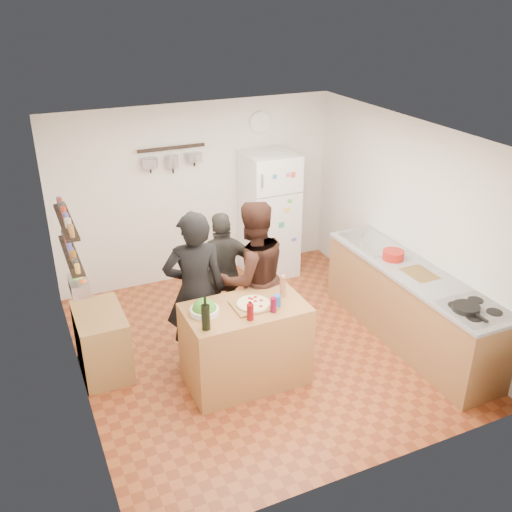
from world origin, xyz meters
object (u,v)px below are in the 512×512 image
red_bowl (393,255)px  side_table (102,342)px  pepper_mill (283,287)px  prep_island (246,344)px  counter_run (410,306)px  person_left (195,291)px  wine_bottle (206,317)px  salad_bowl (205,311)px  salt_canister (277,301)px  wall_clock (260,122)px  fridge (269,215)px  person_back (224,274)px  skillet (466,308)px  person_center (252,278)px

red_bowl → side_table: 3.48m
pepper_mill → side_table: size_ratio=0.25×
prep_island → pepper_mill: pepper_mill is taller
counter_run → person_left: bearing=167.0°
wine_bottle → pepper_mill: (0.95, 0.27, -0.03)m
salad_bowl → salt_canister: size_ratio=2.32×
salt_canister → wall_clock: (1.04, 2.69, 1.18)m
red_bowl → wall_clock: wall_clock is taller
side_table → fridge: bearing=28.2°
counter_run → wall_clock: 3.22m
salad_bowl → fridge: (1.76, 2.19, -0.04)m
pepper_mill → person_back: 1.04m
pepper_mill → wine_bottle: bearing=-164.1°
skillet → fridge: fridge is taller
counter_run → red_bowl: red_bowl is taller
side_table → person_center: bearing=-8.2°
side_table → salt_canister: bearing=-29.1°
prep_island → person_center: (0.32, 0.56, 0.45)m
red_bowl → wine_bottle: bearing=-168.7°
skillet → wall_clock: 3.81m
salad_bowl → person_back: size_ratio=0.19×
prep_island → wall_clock: 3.36m
pepper_mill → person_back: size_ratio=0.13×
salt_canister → person_back: size_ratio=0.08×
salad_bowl → person_center: 0.90m
person_left → skillet: (2.35, -1.49, 0.03)m
salt_canister → side_table: size_ratio=0.16×
salad_bowl → person_left: person_left is taller
pepper_mill → red_bowl: pepper_mill is taller
fridge → red_bowl: bearing=-70.3°
pepper_mill → wall_clock: 2.91m
skillet → side_table: size_ratio=0.34×
person_left → side_table: bearing=-5.5°
skillet → wall_clock: wall_clock is taller
wine_bottle → salt_canister: wine_bottle is taller
person_center → red_bowl: person_center is taller
person_center → side_table: (-1.68, 0.24, -0.54)m
person_back → red_bowl: person_back is taller
red_bowl → fridge: size_ratio=0.14×
person_left → counter_run: bearing=177.8°
counter_run → side_table: bearing=166.0°
salt_canister → red_bowl: 1.78m
salad_bowl → salt_canister: salt_canister is taller
salt_canister → fridge: fridge is taller
person_left → fridge: 2.43m
red_bowl → wall_clock: 2.67m
person_back → skillet: (1.83, -2.00, 0.18)m
counter_run → wall_clock: bearing=105.9°
prep_island → person_left: person_left is taller
salad_bowl → person_left: 0.46m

